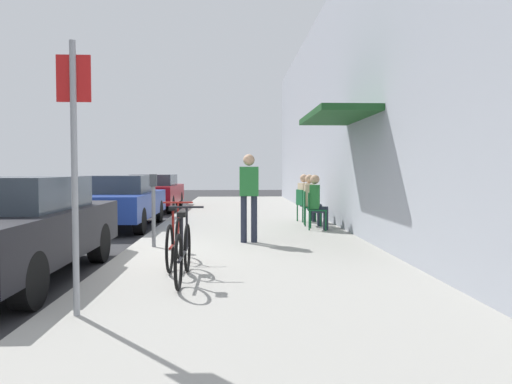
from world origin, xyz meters
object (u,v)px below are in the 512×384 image
object	(u,v)px
bicycle_0	(183,252)
cafe_chair_2	(304,203)
bicycle_1	(175,241)
seated_patron_1	(312,198)
cafe_chair_0	(315,208)
cafe_chair_1	(309,206)
parked_car_0	(12,227)
parked_car_1	(119,201)
street_sign	(74,156)
seated_patron_0	(317,200)
parked_car_2	(154,192)
seated_patron_2	(306,196)
pedestrian_standing	(249,191)
parking_meter	(154,205)

from	to	relation	value
bicycle_0	cafe_chair_2	size ratio (longest dim) A/B	1.97
bicycle_1	seated_patron_1	distance (m)	5.75
cafe_chair_0	cafe_chair_1	world-z (taller)	same
parked_car_0	cafe_chair_2	distance (m)	8.04
parked_car_1	seated_patron_1	size ratio (longest dim) A/B	3.41
cafe_chair_2	cafe_chair_0	bearing A→B (deg)	-90.01
street_sign	cafe_chair_0	xyz separation A→B (m)	(3.41, 6.60, -1.02)
parked_car_1	cafe_chair_0	xyz separation A→B (m)	(4.91, -1.56, -0.10)
bicycle_0	seated_patron_0	size ratio (longest dim) A/B	1.33
seated_patron_1	parked_car_2	bearing A→B (deg)	128.28
parked_car_1	seated_patron_0	distance (m)	5.21
parked_car_2	bicycle_1	bearing A→B (deg)	-79.27
cafe_chair_0	cafe_chair_2	distance (m)	1.77
parked_car_0	bicycle_0	world-z (taller)	parked_car_0
parked_car_0	bicycle_1	distance (m)	2.19
cafe_chair_1	seated_patron_2	world-z (taller)	seated_patron_2
street_sign	pedestrian_standing	bearing A→B (deg)	68.73
parking_meter	bicycle_1	bearing A→B (deg)	-71.43
parked_car_1	bicycle_0	distance (m)	7.14
parked_car_0	seated_patron_1	bearing A→B (deg)	47.41
parked_car_0	seated_patron_2	bearing A→B (deg)	52.11
seated_patron_2	seated_patron_0	bearing A→B (deg)	-90.00
parked_car_2	seated_patron_1	xyz separation A→B (m)	(4.97, -6.29, 0.10)
parked_car_1	cafe_chair_2	bearing A→B (deg)	2.37
pedestrian_standing	bicycle_0	bearing A→B (deg)	-106.31
parking_meter	bicycle_0	distance (m)	2.87
cafe_chair_0	cafe_chair_1	size ratio (longest dim) A/B	1.00
parking_meter	cafe_chair_0	size ratio (longest dim) A/B	1.52
parking_meter	cafe_chair_2	distance (m)	5.39
bicycle_1	cafe_chair_0	distance (m)	5.03
parking_meter	seated_patron_1	distance (m)	4.71
seated_patron_2	pedestrian_standing	xyz separation A→B (m)	(-1.67, -3.77, 0.30)
seated_patron_2	pedestrian_standing	world-z (taller)	pedestrian_standing
cafe_chair_0	seated_patron_2	size ratio (longest dim) A/B	0.67
parked_car_0	pedestrian_standing	bearing A→B (deg)	38.39
pedestrian_standing	seated_patron_2	bearing A→B (deg)	66.10
parked_car_1	cafe_chair_2	distance (m)	4.91
parking_meter	parked_car_0	bearing A→B (deg)	-125.71
parked_car_1	cafe_chair_0	bearing A→B (deg)	-17.67
bicycle_0	cafe_chair_0	world-z (taller)	bicycle_0
parked_car_0	parking_meter	distance (m)	2.66
parked_car_2	pedestrian_standing	world-z (taller)	pedestrian_standing
cafe_chair_0	bicycle_1	bearing A→B (deg)	-123.42
bicycle_0	cafe_chair_1	bearing A→B (deg)	66.96
parked_car_1	cafe_chair_0	world-z (taller)	parked_car_1
bicycle_1	parked_car_0	bearing A→B (deg)	-169.34
cafe_chair_2	seated_patron_2	world-z (taller)	seated_patron_2
bicycle_1	cafe_chair_2	world-z (taller)	bicycle_1
bicycle_1	seated_patron_1	world-z (taller)	seated_patron_1
seated_patron_1	street_sign	bearing A→B (deg)	-115.09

